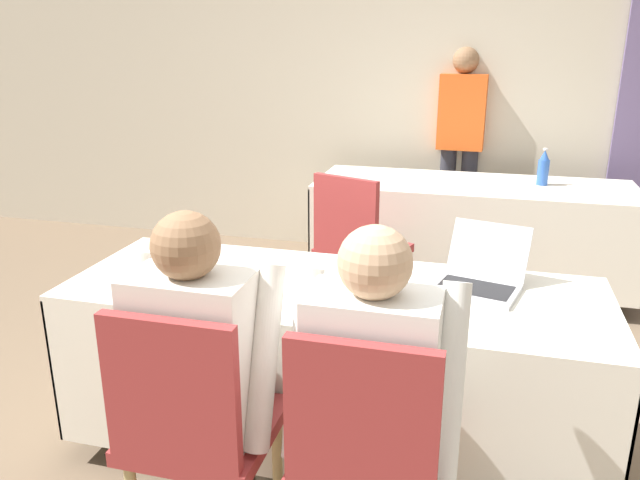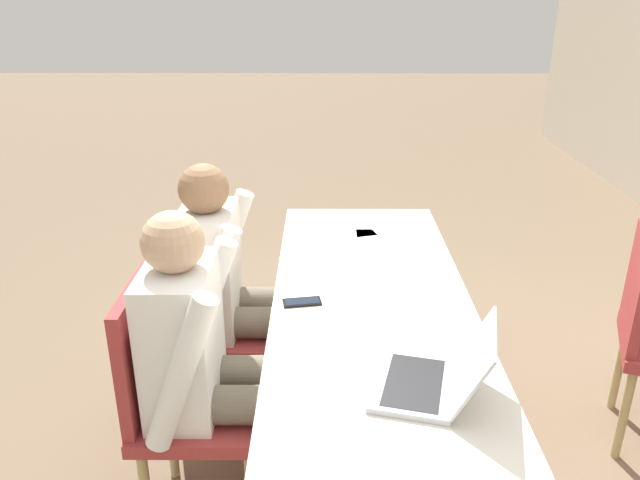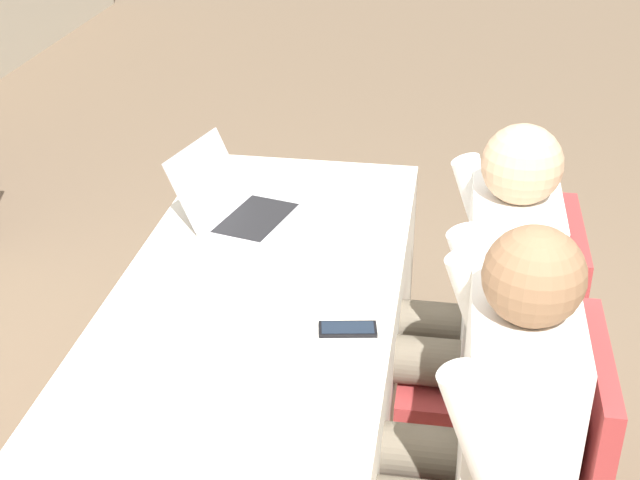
{
  "view_description": "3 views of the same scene",
  "coord_description": "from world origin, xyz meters",
  "px_view_note": "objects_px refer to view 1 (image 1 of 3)",
  "views": [
    {
      "loc": [
        0.52,
        -2.16,
        1.64
      ],
      "look_at": [
        0.0,
        -0.2,
        0.99
      ],
      "focal_mm": 35.0,
      "sensor_mm": 36.0,
      "label": 1
    },
    {
      "loc": [
        2.05,
        -0.18,
        1.83
      ],
      "look_at": [
        0.0,
        -0.2,
        0.99
      ],
      "focal_mm": 35.0,
      "sensor_mm": 36.0,
      "label": 2
    },
    {
      "loc": [
        -1.77,
        -0.48,
        1.96
      ],
      "look_at": [
        0.0,
        -0.2,
        0.99
      ],
      "focal_mm": 50.0,
      "sensor_mm": 36.0,
      "label": 3
    }
  ],
  "objects_px": {
    "person_checkered_shirt": "(206,362)",
    "chair_near_left": "(194,424)",
    "chair_near_right": "(368,453)",
    "person_white_shirt": "(376,385)",
    "laptop": "(479,278)",
    "chair_far_spare": "(357,243)",
    "person_red_shirt": "(460,140)",
    "cell_phone": "(318,313)",
    "water_bottle": "(543,168)"
  },
  "relations": [
    {
      "from": "person_checkered_shirt",
      "to": "chair_near_left",
      "type": "bearing_deg",
      "value": 90.0
    },
    {
      "from": "chair_near_right",
      "to": "person_white_shirt",
      "type": "relative_size",
      "value": 0.78
    },
    {
      "from": "laptop",
      "to": "chair_near_left",
      "type": "bearing_deg",
      "value": -121.05
    },
    {
      "from": "chair_near_right",
      "to": "person_checkered_shirt",
      "type": "xyz_separation_m",
      "value": [
        -0.54,
        0.1,
        0.16
      ]
    },
    {
      "from": "chair_near_left",
      "to": "chair_far_spare",
      "type": "bearing_deg",
      "value": -93.62
    },
    {
      "from": "chair_near_right",
      "to": "person_checkered_shirt",
      "type": "relative_size",
      "value": 0.78
    },
    {
      "from": "chair_near_right",
      "to": "person_red_shirt",
      "type": "height_order",
      "value": "person_red_shirt"
    },
    {
      "from": "person_checkered_shirt",
      "to": "person_red_shirt",
      "type": "relative_size",
      "value": 0.75
    },
    {
      "from": "chair_far_spare",
      "to": "person_red_shirt",
      "type": "height_order",
      "value": "person_red_shirt"
    },
    {
      "from": "person_red_shirt",
      "to": "chair_near_left",
      "type": "bearing_deg",
      "value": -96.94
    },
    {
      "from": "chair_near_right",
      "to": "chair_far_spare",
      "type": "height_order",
      "value": "same"
    },
    {
      "from": "laptop",
      "to": "chair_near_left",
      "type": "relative_size",
      "value": 0.42
    },
    {
      "from": "person_checkered_shirt",
      "to": "laptop",
      "type": "bearing_deg",
      "value": -139.13
    },
    {
      "from": "person_checkered_shirt",
      "to": "person_red_shirt",
      "type": "distance_m",
      "value": 3.29
    },
    {
      "from": "laptop",
      "to": "chair_far_spare",
      "type": "bearing_deg",
      "value": 137.1
    },
    {
      "from": "laptop",
      "to": "person_red_shirt",
      "type": "xyz_separation_m",
      "value": [
        -0.2,
        2.53,
        0.13
      ]
    },
    {
      "from": "laptop",
      "to": "cell_phone",
      "type": "distance_m",
      "value": 0.66
    },
    {
      "from": "chair_near_left",
      "to": "person_checkered_shirt",
      "type": "height_order",
      "value": "person_checkered_shirt"
    },
    {
      "from": "person_white_shirt",
      "to": "laptop",
      "type": "bearing_deg",
      "value": -111.12
    },
    {
      "from": "cell_phone",
      "to": "water_bottle",
      "type": "relative_size",
      "value": 0.62
    },
    {
      "from": "water_bottle",
      "to": "person_white_shirt",
      "type": "xyz_separation_m",
      "value": [
        -0.63,
        -2.63,
        -0.16
      ]
    },
    {
      "from": "person_red_shirt",
      "to": "chair_far_spare",
      "type": "bearing_deg",
      "value": -105.07
    },
    {
      "from": "chair_far_spare",
      "to": "person_white_shirt",
      "type": "relative_size",
      "value": 0.78
    },
    {
      "from": "laptop",
      "to": "water_bottle",
      "type": "relative_size",
      "value": 1.64
    },
    {
      "from": "laptop",
      "to": "person_checkered_shirt",
      "type": "distance_m",
      "value": 1.08
    },
    {
      "from": "water_bottle",
      "to": "person_checkered_shirt",
      "type": "bearing_deg",
      "value": -113.94
    },
    {
      "from": "chair_near_right",
      "to": "water_bottle",
      "type": "bearing_deg",
      "value": -102.92
    },
    {
      "from": "chair_near_left",
      "to": "person_white_shirt",
      "type": "height_order",
      "value": "person_white_shirt"
    },
    {
      "from": "chair_far_spare",
      "to": "chair_near_right",
      "type": "bearing_deg",
      "value": 123.29
    },
    {
      "from": "cell_phone",
      "to": "chair_near_left",
      "type": "relative_size",
      "value": 0.16
    },
    {
      "from": "person_white_shirt",
      "to": "chair_near_left",
      "type": "bearing_deg",
      "value": 10.97
    },
    {
      "from": "person_checkered_shirt",
      "to": "person_white_shirt",
      "type": "distance_m",
      "value": 0.54
    },
    {
      "from": "cell_phone",
      "to": "chair_near_right",
      "type": "distance_m",
      "value": 0.54
    },
    {
      "from": "laptop",
      "to": "chair_near_right",
      "type": "height_order",
      "value": "laptop"
    },
    {
      "from": "laptop",
      "to": "person_white_shirt",
      "type": "xyz_separation_m",
      "value": [
        -0.27,
        -0.7,
        -0.1
      ]
    },
    {
      "from": "cell_phone",
      "to": "water_bottle",
      "type": "height_order",
      "value": "water_bottle"
    },
    {
      "from": "cell_phone",
      "to": "water_bottle",
      "type": "xyz_separation_m",
      "value": [
        0.89,
        2.32,
        0.1
      ]
    },
    {
      "from": "cell_phone",
      "to": "water_bottle",
      "type": "distance_m",
      "value": 2.48
    },
    {
      "from": "chair_near_right",
      "to": "laptop",
      "type": "bearing_deg",
      "value": -108.58
    },
    {
      "from": "chair_near_left",
      "to": "person_red_shirt",
      "type": "bearing_deg",
      "value": -100.3
    },
    {
      "from": "chair_near_right",
      "to": "person_red_shirt",
      "type": "distance_m",
      "value": 3.36
    },
    {
      "from": "person_checkered_shirt",
      "to": "person_red_shirt",
      "type": "bearing_deg",
      "value": -100.62
    },
    {
      "from": "chair_far_spare",
      "to": "person_red_shirt",
      "type": "relative_size",
      "value": 0.58
    },
    {
      "from": "water_bottle",
      "to": "person_checkered_shirt",
      "type": "distance_m",
      "value": 2.88
    },
    {
      "from": "chair_near_right",
      "to": "person_white_shirt",
      "type": "distance_m",
      "value": 0.19
    },
    {
      "from": "person_red_shirt",
      "to": "laptop",
      "type": "bearing_deg",
      "value": -82.02
    },
    {
      "from": "chair_near_right",
      "to": "person_checkered_shirt",
      "type": "height_order",
      "value": "person_checkered_shirt"
    },
    {
      "from": "laptop",
      "to": "chair_near_left",
      "type": "xyz_separation_m",
      "value": [
        -0.81,
        -0.81,
        -0.26
      ]
    },
    {
      "from": "water_bottle",
      "to": "chair_far_spare",
      "type": "bearing_deg",
      "value": -140.64
    },
    {
      "from": "cell_phone",
      "to": "person_red_shirt",
      "type": "relative_size",
      "value": 0.09
    }
  ]
}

